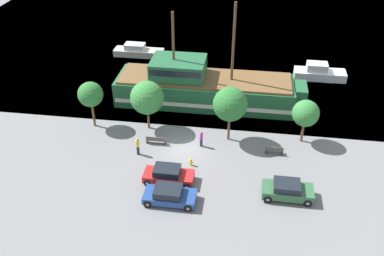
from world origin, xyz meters
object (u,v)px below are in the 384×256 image
object	(u,v)px
moored_boat_dockside	(319,73)
moored_boat_outer	(138,51)
pirate_ship	(202,87)
parked_car_curb_front	(287,190)
bench_promenade_west	(274,150)
pedestrian_walking_near	(201,139)
fire_hydrant	(191,162)
parked_car_curb_rear	(168,175)
parked_car_curb_mid	(169,195)
pedestrian_walking_far	(138,146)
bench_promenade_east	(156,140)

from	to	relation	value
moored_boat_dockside	moored_boat_outer	size ratio (longest dim) A/B	0.92
pirate_ship	parked_car_curb_front	distance (m)	17.17
parked_car_curb_front	bench_promenade_west	xyz separation A→B (m)	(-0.91, 5.86, -0.32)
moored_boat_dockside	pedestrian_walking_near	xyz separation A→B (m)	(-12.68, -16.36, 0.10)
moored_boat_outer	bench_promenade_west	xyz separation A→B (m)	(18.24, -20.31, -0.20)
moored_boat_outer	fire_hydrant	size ratio (longest dim) A/B	8.84
parked_car_curb_front	parked_car_curb_rear	world-z (taller)	parked_car_curb_front
parked_car_curb_mid	bench_promenade_west	distance (m)	11.54
bench_promenade_west	moored_boat_outer	bearing A→B (deg)	131.93
moored_boat_dockside	parked_car_curb_rear	world-z (taller)	moored_boat_dockside
moored_boat_outer	parked_car_curb_mid	xyz separation A→B (m)	(9.70, -28.07, 0.07)
parked_car_curb_mid	bench_promenade_west	world-z (taller)	parked_car_curb_mid
fire_hydrant	pedestrian_walking_far	distance (m)	5.27
moored_boat_dockside	moored_boat_outer	xyz separation A→B (m)	(-23.96, 3.67, -0.13)
moored_boat_dockside	fire_hydrant	xyz separation A→B (m)	(-13.21, -19.44, -0.35)
parked_car_curb_mid	fire_hydrant	world-z (taller)	parked_car_curb_mid
pirate_ship	parked_car_curb_rear	bearing A→B (deg)	-94.87
moored_boat_outer	parked_car_curb_rear	xyz separation A→B (m)	(9.14, -25.58, 0.08)
moored_boat_outer	pedestrian_walking_near	size ratio (longest dim) A/B	3.99
moored_boat_outer	bench_promenade_west	size ratio (longest dim) A/B	4.14
bench_promenade_east	pedestrian_walking_near	xyz separation A→B (m)	(4.37, 0.26, 0.41)
parked_car_curb_rear	pedestrian_walking_near	world-z (taller)	pedestrian_walking_near
bench_promenade_east	pedestrian_walking_far	distance (m)	2.34
pirate_ship	parked_car_curb_rear	distance (m)	14.19
pirate_ship	parked_car_curb_rear	world-z (taller)	pirate_ship
moored_boat_dockside	parked_car_curb_rear	size ratio (longest dim) A/B	1.44
pirate_ship	fire_hydrant	world-z (taller)	pirate_ship
parked_car_curb_rear	pedestrian_walking_far	xyz separation A→B (m)	(-3.54, 3.41, 0.21)
pirate_ship	moored_boat_outer	bearing A→B (deg)	132.00
fire_hydrant	pedestrian_walking_far	world-z (taller)	pedestrian_walking_far
pirate_ship	bench_promenade_east	world-z (taller)	pirate_ship
bench_promenade_west	pedestrian_walking_far	distance (m)	12.79
pirate_ship	parked_car_curb_mid	xyz separation A→B (m)	(-0.64, -16.59, -1.16)
parked_car_curb_mid	fire_hydrant	bearing A→B (deg)	77.98
parked_car_curb_front	bench_promenade_west	bearing A→B (deg)	98.85
parked_car_curb_front	bench_promenade_west	distance (m)	5.94
bench_promenade_east	pedestrian_walking_near	size ratio (longest dim) A/B	1.13
parked_car_curb_rear	moored_boat_outer	bearing A→B (deg)	109.66
parked_car_curb_mid	bench_promenade_west	size ratio (longest dim) A/B	2.58
moored_boat_outer	moored_boat_dockside	bearing A→B (deg)	-8.72
moored_boat_dockside	pedestrian_walking_far	world-z (taller)	moored_boat_dockside
parked_car_curb_rear	bench_promenade_west	distance (m)	10.52
fire_hydrant	bench_promenade_west	xyz separation A→B (m)	(7.49, 2.80, 0.02)
parked_car_curb_front	moored_boat_outer	bearing A→B (deg)	126.20
pirate_ship	parked_car_curb_mid	bearing A→B (deg)	-92.21
parked_car_curb_mid	bench_promenade_east	world-z (taller)	parked_car_curb_mid
bench_promenade_east	bench_promenade_west	bearing A→B (deg)	-0.11
moored_boat_dockside	parked_car_curb_mid	distance (m)	28.26
parked_car_curb_front	moored_boat_dockside	bearing A→B (deg)	77.95
parked_car_curb_mid	parked_car_curb_rear	size ratio (longest dim) A/B	0.98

